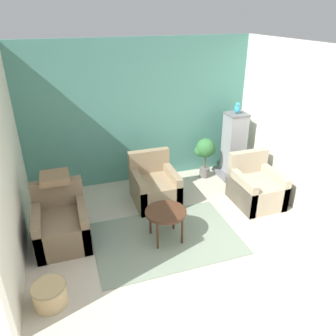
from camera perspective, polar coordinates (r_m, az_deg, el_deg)
name	(u,v)px	position (r m, az deg, el deg)	size (l,w,h in m)	color
ground_plane	(210,290)	(4.42, 7.27, -20.37)	(20.00, 20.00, 0.00)	beige
wall_back_accent	(140,113)	(6.40, -4.85, 9.49)	(4.53, 0.06, 2.75)	#4C897A
wall_left	(5,164)	(4.73, -26.58, 0.66)	(0.06, 3.24, 2.75)	silver
wall_right	(293,127)	(5.96, 20.94, 6.62)	(0.06, 3.24, 2.75)	silver
area_rug	(166,238)	(5.15, -0.36, -12.11)	(2.17, 1.49, 0.01)	gray
coffee_table	(166,214)	(4.89, -0.38, -8.02)	(0.61, 0.61, 0.50)	#472819
armchair_left	(62,225)	(5.17, -18.00, -9.47)	(0.75, 0.86, 0.88)	#7A664C
armchair_right	(255,188)	(6.08, 14.98, -3.39)	(0.75, 0.86, 0.88)	tan
armchair_middle	(154,187)	(5.91, -2.38, -3.35)	(0.75, 0.86, 0.88)	#8E7A5B
birdcage	(233,148)	(6.83, 11.33, 3.37)	(0.58, 0.58, 1.35)	slate
parrot	(237,108)	(6.56, 11.97, 10.16)	(0.10, 0.19, 0.23)	teal
potted_plant	(205,151)	(6.70, 6.53, 2.95)	(0.43, 0.39, 0.84)	#66605B
wicker_basket	(50,294)	(4.36, -19.91, -19.96)	(0.41, 0.41, 0.28)	tan
throw_pillow	(55,177)	(5.14, -19.13, -1.57)	(0.42, 0.42, 0.10)	#846647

